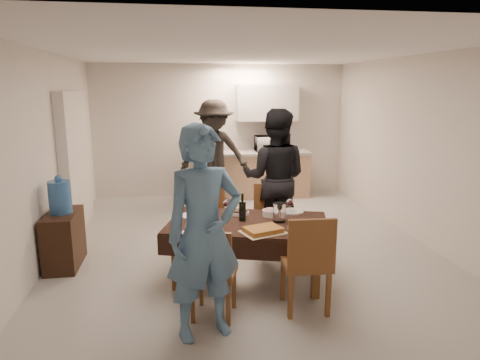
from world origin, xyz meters
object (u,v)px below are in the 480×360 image
Objects in this scene: console at (64,239)px; water_jug at (60,197)px; person_far at (275,178)px; dining_table at (247,224)px; savoury_tart at (263,230)px; person_near at (204,234)px; microwave at (269,144)px; water_pitcher at (279,212)px; person_kitchen at (214,153)px; wine_bottle at (242,207)px.

console is 1.86× the size of water_jug.
dining_table is at bearing 82.09° from person_far.
person_near is at bearing -134.13° from savoury_tart.
savoury_tart is 0.79× the size of microwave.
water_pitcher is 3.33m from person_kitchen.
console is at bearing 43.11° from microwave.
savoury_tart is at bearing -70.77° from wine_bottle.
microwave is 0.29× the size of person_far.
savoury_tart is at bearing 76.85° from microwave.
dining_table is at bearing 74.11° from microwave.
water_pitcher is 0.39× the size of microwave.
person_kitchen is (-0.63, 2.19, 0.03)m from person_far.
savoury_tart is (-0.25, -0.33, -0.08)m from water_pitcher.
water_jug is (-2.16, 0.69, 0.22)m from dining_table.
microwave is (1.05, 3.69, 0.41)m from dining_table.
water_jug is at bearing 154.59° from savoury_tart.
savoury_tart is 3.64m from person_kitchen.
person_far reaches higher than water_pitcher.
dining_table is 2.69× the size of console.
person_near reaches higher than microwave.
person_near reaches higher than savoury_tart.
person_kitchen is at bearing 21.75° from microwave.
wine_bottle is 1.21m from person_near.
water_pitcher is 1.13m from person_far.
water_jug is at bearing -129.18° from person_kitchen.
person_far reaches higher than microwave.
person_kitchen reaches higher than microwave.
person_kitchen reaches higher than console.
wine_bottle is 0.17× the size of person_near.
person_kitchen is (-0.18, 3.62, 0.26)m from savoury_tart.
person_kitchen reaches higher than person_far.
console is at bearing 178.29° from dining_table.
console is (-2.16, 0.69, -0.31)m from dining_table.
person_far is (0.55, 1.05, 0.29)m from dining_table.
person_near is (-0.55, -1.05, 0.29)m from dining_table.
console is 0.53m from water_jug.
microwave is 0.29× the size of person_near.
person_far is at bearing -74.07° from person_kitchen.
water_jug is 1.23× the size of wine_bottle.
console is at bearing 163.06° from wine_bottle.
wine_bottle is 0.47m from savoury_tart.
wine_bottle is at bearing -16.94° from water_jug.
water_jug reaches higher than wine_bottle.
water_jug is 0.20× the size of person_kitchen.
person_far is at bearing 78.43° from dining_table.
water_pitcher is at bearing -16.48° from water_jug.
person_kitchen is at bearing 90.47° from wine_bottle.
dining_table is at bearing -17.78° from water_jug.
person_far is at bearing 79.70° from water_pitcher.
wine_bottle is 0.16× the size of person_kitchen.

